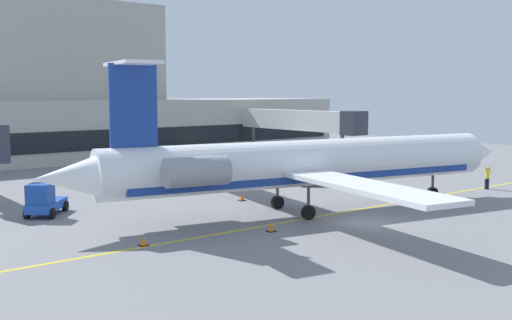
{
  "coord_description": "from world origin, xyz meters",
  "views": [
    {
      "loc": [
        -27.94,
        -24.8,
        8.0
      ],
      "look_at": [
        -0.03,
        10.54,
        3.0
      ],
      "focal_mm": 42.64,
      "sensor_mm": 36.0,
      "label": 1
    }
  ],
  "objects_px": {
    "fuel_tank": "(302,150)",
    "marshaller": "(487,177)",
    "regional_jet": "(304,164)",
    "baggage_tug": "(44,201)",
    "pushback_tractor": "(322,173)"
  },
  "relations": [
    {
      "from": "fuel_tank",
      "to": "marshaller",
      "type": "distance_m",
      "value": 24.64
    },
    {
      "from": "regional_jet",
      "to": "marshaller",
      "type": "distance_m",
      "value": 19.12
    },
    {
      "from": "regional_jet",
      "to": "baggage_tug",
      "type": "xyz_separation_m",
      "value": [
        -13.99,
        9.64,
        -2.32
      ]
    },
    {
      "from": "baggage_tug",
      "to": "marshaller",
      "type": "relative_size",
      "value": 1.98
    },
    {
      "from": "marshaller",
      "to": "baggage_tug",
      "type": "bearing_deg",
      "value": 160.35
    },
    {
      "from": "regional_jet",
      "to": "baggage_tug",
      "type": "distance_m",
      "value": 17.14
    },
    {
      "from": "pushback_tractor",
      "to": "fuel_tank",
      "type": "height_order",
      "value": "fuel_tank"
    },
    {
      "from": "regional_jet",
      "to": "pushback_tractor",
      "type": "distance_m",
      "value": 12.5
    },
    {
      "from": "baggage_tug",
      "to": "pushback_tractor",
      "type": "height_order",
      "value": "pushback_tractor"
    },
    {
      "from": "pushback_tractor",
      "to": "marshaller",
      "type": "relative_size",
      "value": 1.94
    },
    {
      "from": "marshaller",
      "to": "fuel_tank",
      "type": "bearing_deg",
      "value": 86.05
    },
    {
      "from": "baggage_tug",
      "to": "marshaller",
      "type": "bearing_deg",
      "value": -19.65
    },
    {
      "from": "regional_jet",
      "to": "fuel_tank",
      "type": "bearing_deg",
      "value": 47.56
    },
    {
      "from": "marshaller",
      "to": "regional_jet",
      "type": "bearing_deg",
      "value": 173.67
    },
    {
      "from": "baggage_tug",
      "to": "regional_jet",
      "type": "bearing_deg",
      "value": -34.57
    }
  ]
}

